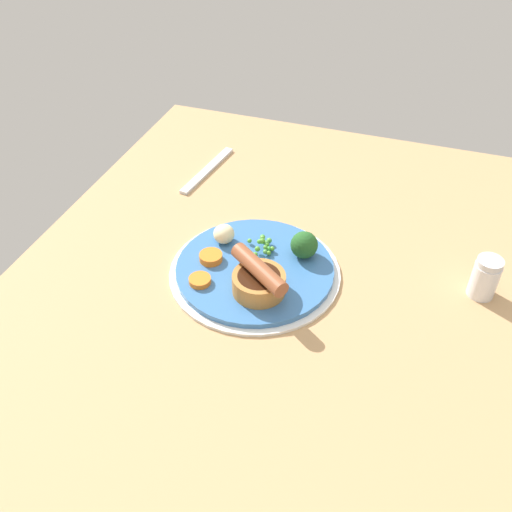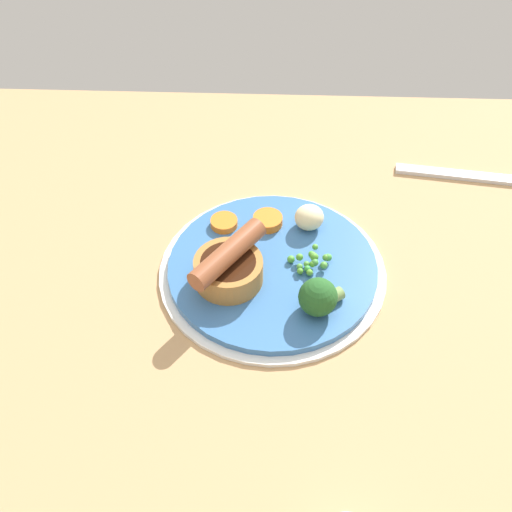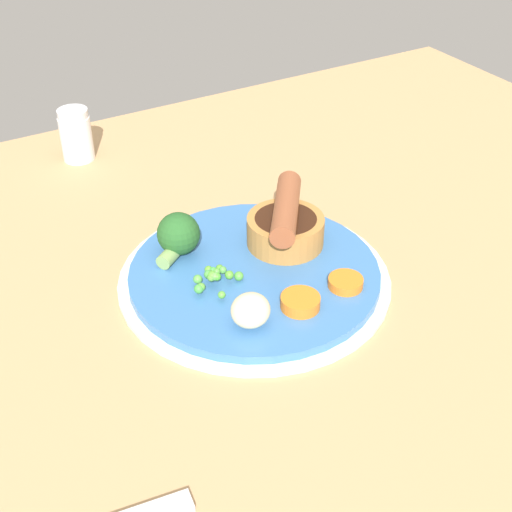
{
  "view_description": "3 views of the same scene",
  "coord_description": "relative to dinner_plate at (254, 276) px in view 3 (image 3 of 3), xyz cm",
  "views": [
    {
      "loc": [
        57.4,
        18.64,
        62.26
      ],
      "look_at": [
        -5.72,
        -2.97,
        5.87
      ],
      "focal_mm": 40.0,
      "sensor_mm": 36.0,
      "label": 1
    },
    {
      "loc": [
        -5.08,
        53.19,
        65.05
      ],
      "look_at": [
        -3.01,
        -3.28,
        5.56
      ],
      "focal_mm": 50.0,
      "sensor_mm": 36.0,
      "label": 2
    },
    {
      "loc": [
        -32.52,
        -50.88,
        45.68
      ],
      "look_at": [
        -5.24,
        -3.7,
        6.62
      ],
      "focal_mm": 50.0,
      "sensor_mm": 36.0,
      "label": 3
    }
  ],
  "objects": [
    {
      "name": "sausage_pudding",
      "position": [
        4.5,
        2.33,
        3.08
      ],
      "size": [
        8.28,
        10.15,
        5.46
      ],
      "rotation": [
        0.0,
        0.0,
        4.09
      ],
      "color": "#AD7538",
      "rests_on": "dinner_plate"
    },
    {
      "name": "carrot_slice_6",
      "position": [
        6.09,
        -6.56,
        1.28
      ],
      "size": [
        4.59,
        4.59,
        0.89
      ],
      "primitive_type": "cylinder",
      "rotation": [
        0.0,
        0.0,
        0.98
      ],
      "color": "orange",
      "rests_on": "dinner_plate"
    },
    {
      "name": "broccoli_floret_near",
      "position": [
        -5.07,
        6.32,
        2.9
      ],
      "size": [
        5.3,
        4.72,
        4.29
      ],
      "rotation": [
        0.0,
        0.0,
        0.63
      ],
      "color": "#235623",
      "rests_on": "dinner_plate"
    },
    {
      "name": "pea_pile",
      "position": [
        -4.45,
        -0.17,
        1.72
      ],
      "size": [
        5.2,
        4.81,
        1.77
      ],
      "color": "#4C9A2D",
      "rests_on": "dinner_plate"
    },
    {
      "name": "potato_chunk_0",
      "position": [
        -4.26,
        -6.72,
        2.35
      ],
      "size": [
        4.31,
        4.21,
        3.04
      ],
      "primitive_type": "ellipsoid",
      "rotation": [
        0.0,
        0.0,
        0.26
      ],
      "color": "beige",
      "rests_on": "dinner_plate"
    },
    {
      "name": "carrot_slice_0",
      "position": [
        0.76,
        -6.98,
        1.41
      ],
      "size": [
        4.77,
        4.77,
        1.15
      ],
      "primitive_type": "cylinder",
      "rotation": [
        0.0,
        0.0,
        5.87
      ],
      "color": "orange",
      "rests_on": "dinner_plate"
    },
    {
      "name": "dining_table",
      "position": [
        4.95,
        2.9,
        -2.07
      ],
      "size": [
        110.0,
        80.0,
        3.0
      ],
      "primitive_type": "cube",
      "color": "tan",
      "rests_on": "ground"
    },
    {
      "name": "salt_shaker",
      "position": [
        -6.52,
        33.28,
        2.71
      ],
      "size": [
        3.94,
        3.94,
        6.64
      ],
      "color": "silver",
      "rests_on": "dining_table"
    },
    {
      "name": "dinner_plate",
      "position": [
        0.0,
        0.0,
        0.0
      ],
      "size": [
        26.54,
        26.54,
        1.4
      ],
      "color": "silver",
      "rests_on": "dining_table"
    }
  ]
}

